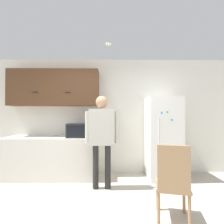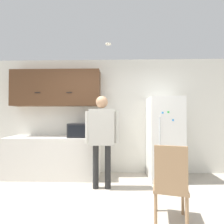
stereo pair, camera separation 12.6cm
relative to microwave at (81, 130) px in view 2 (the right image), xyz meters
name	(u,v)px [view 2 (the right image)]	position (x,y,z in m)	size (l,w,h in m)	color
back_wall	(108,116)	(0.58, 0.39, 0.32)	(6.00, 0.06, 2.70)	silver
counter	(54,157)	(-0.61, 0.03, -0.59)	(2.02, 0.65, 0.88)	silver
upper_cabinets	(56,88)	(-0.61, 0.17, 0.95)	(2.02, 0.39, 0.82)	#51331E
microwave	(81,130)	(0.00, 0.00, 0.00)	(0.51, 0.42, 0.30)	#232326
person	(102,131)	(0.51, -0.55, 0.03)	(0.62, 0.23, 1.72)	black
refrigerator	(164,138)	(1.82, 0.00, -0.16)	(0.69, 0.73, 1.75)	white
chair	(170,181)	(1.46, -1.60, -0.50)	(0.50, 0.50, 0.99)	#997551
ceiling_light	(108,44)	(0.63, -0.62, 1.65)	(0.11, 0.11, 0.01)	white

